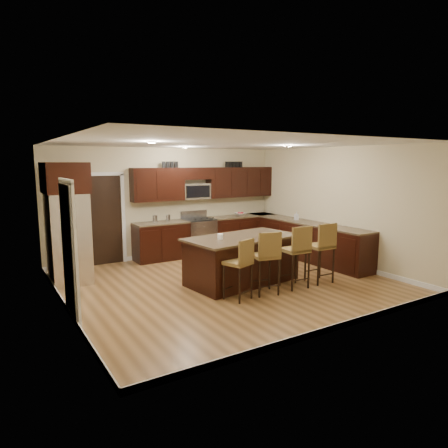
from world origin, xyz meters
TOP-DOWN VIEW (x-y plane):
  - floor at (0.00, 0.00)m, footprint 6.00×6.00m
  - ceiling at (0.00, 0.00)m, footprint 6.00×6.00m
  - wall_back at (0.00, 2.75)m, footprint 6.00×0.00m
  - wall_left at (-3.00, 0.00)m, footprint 0.00×5.50m
  - wall_right at (3.00, 0.00)m, footprint 0.00×5.50m
  - base_cabinets at (1.90, 1.45)m, footprint 4.02×3.96m
  - upper_cabinets at (1.04, 2.58)m, footprint 4.00×0.33m
  - range at (0.68, 2.45)m, footprint 0.76×0.64m
  - microwave at (0.68, 2.60)m, footprint 0.76×0.31m
  - doorway at (-1.65, 2.73)m, footprint 0.85×0.03m
  - pantry_door at (-2.98, -0.30)m, footprint 0.03×0.80m
  - letter_decor at (0.90, 2.58)m, footprint 2.20×0.03m
  - island at (0.26, -0.14)m, footprint 2.34×1.41m
  - stool_left at (-0.33, -0.98)m, footprint 0.51×0.51m
  - stool_mid at (0.22, -0.98)m, footprint 0.51×0.51m
  - stool_right at (0.92, -0.99)m, footprint 0.47×0.47m
  - refrigerator at (-2.62, 1.67)m, footprint 0.79×0.94m
  - floor_mat at (1.12, 1.95)m, footprint 0.99×0.70m
  - fruit_bowl at (1.97, 2.45)m, footprint 0.35×0.35m
  - soap_bottle at (2.70, 1.02)m, footprint 0.12×0.12m
  - canister_tall at (-0.49, 2.45)m, footprint 0.12×0.12m
  - canister_short at (-0.16, 2.45)m, footprint 0.11×0.11m
  - island_jar at (-0.24, -0.14)m, footprint 0.10×0.10m
  - stool_extra at (1.57, -0.99)m, footprint 0.47×0.47m

SIDE VIEW (x-z plane):
  - floor at x=0.00m, z-range 0.00..0.00m
  - floor_mat at x=1.12m, z-range 0.00..0.01m
  - island at x=0.26m, z-range -0.03..0.89m
  - base_cabinets at x=1.90m, z-range 0.00..0.92m
  - range at x=0.68m, z-range -0.08..1.03m
  - stool_left at x=-0.33m, z-range 0.13..1.20m
  - stool_mid at x=0.22m, z-range 0.14..1.29m
  - stool_right at x=0.92m, z-range 0.15..1.34m
  - stool_extra at x=1.57m, z-range 0.15..1.34m
  - fruit_bowl at x=1.97m, z-range 0.92..1.00m
  - island_jar at x=-0.24m, z-range 0.92..1.02m
  - canister_short at x=-0.16m, z-range 0.92..1.09m
  - canister_tall at x=-0.49m, z-range 0.92..1.10m
  - pantry_door at x=-2.98m, z-range 0.00..2.04m
  - soap_bottle at x=2.70m, z-range 0.92..1.13m
  - doorway at x=-1.65m, z-range 0.00..2.06m
  - refrigerator at x=-2.62m, z-range 0.03..2.38m
  - wall_back at x=0.00m, z-range -1.65..4.35m
  - wall_left at x=-3.00m, z-range -1.40..4.10m
  - wall_right at x=3.00m, z-range -1.40..4.10m
  - microwave at x=0.68m, z-range 1.42..1.82m
  - upper_cabinets at x=1.04m, z-range 1.44..2.24m
  - letter_decor at x=0.90m, z-range 2.22..2.37m
  - ceiling at x=0.00m, z-range 2.70..2.70m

